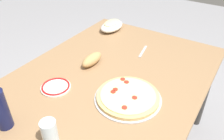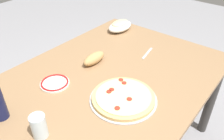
{
  "view_description": "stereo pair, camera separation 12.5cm",
  "coord_description": "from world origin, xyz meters",
  "views": [
    {
      "loc": [
        -0.97,
        -0.62,
        1.56
      ],
      "look_at": [
        0.0,
        0.0,
        0.77
      ],
      "focal_mm": 36.94,
      "sensor_mm": 36.0,
      "label": 1
    },
    {
      "loc": [
        -0.9,
        -0.72,
        1.56
      ],
      "look_at": [
        0.0,
        0.0,
        0.77
      ],
      "focal_mm": 36.94,
      "sensor_mm": 36.0,
      "label": 2
    }
  ],
  "objects": [
    {
      "name": "dining_table",
      "position": [
        0.0,
        0.0,
        0.64
      ],
      "size": [
        1.42,
        1.08,
        0.74
      ],
      "color": "#93704C",
      "rests_on": "ground"
    },
    {
      "name": "water_glass",
      "position": [
        -0.56,
        -0.05,
        0.8
      ],
      "size": [
        0.07,
        0.07,
        0.12
      ],
      "primitive_type": "cylinder",
      "color": "silver",
      "rests_on": "dining_table"
    },
    {
      "name": "fork_right",
      "position": [
        0.35,
        -0.04,
        0.74
      ],
      "size": [
        0.17,
        0.05,
        0.0
      ],
      "primitive_type": "cube",
      "rotation": [
        0.0,
        0.0,
        3.32
      ],
      "color": "#B7B7BC",
      "rests_on": "dining_table"
    },
    {
      "name": "pepperoni_pizza",
      "position": [
        -0.15,
        -0.19,
        0.75
      ],
      "size": [
        0.36,
        0.36,
        0.03
      ],
      "color": "#B7B7BC",
      "rests_on": "dining_table"
    },
    {
      "name": "bread_loaf",
      "position": [
        0.03,
        0.17,
        0.77
      ],
      "size": [
        0.18,
        0.08,
        0.07
      ],
      "primitive_type": "ellipsoid",
      "color": "tan",
      "rests_on": "dining_table"
    },
    {
      "name": "baked_pasta_dish",
      "position": [
        0.54,
        0.35,
        0.78
      ],
      "size": [
        0.24,
        0.15,
        0.08
      ],
      "color": "white",
      "rests_on": "dining_table"
    },
    {
      "name": "side_plate_near",
      "position": [
        -0.29,
        0.19,
        0.75
      ],
      "size": [
        0.17,
        0.17,
        0.02
      ],
      "color": "white",
      "rests_on": "dining_table"
    }
  ]
}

